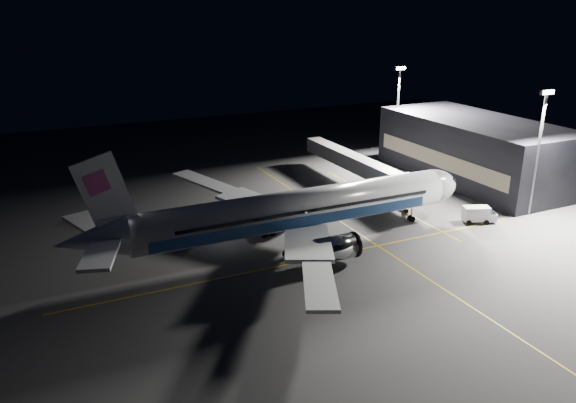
# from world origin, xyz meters

# --- Properties ---
(ground) EXTENTS (200.00, 200.00, 0.00)m
(ground) POSITION_xyz_m (0.00, 0.00, 0.00)
(ground) COLOR #4C4C4F
(ground) RESTS_ON ground
(guide_line_main) EXTENTS (0.25, 80.00, 0.01)m
(guide_line_main) POSITION_xyz_m (10.00, 0.00, 0.01)
(guide_line_main) COLOR gold
(guide_line_main) RESTS_ON ground
(guide_line_cross) EXTENTS (70.00, 0.25, 0.01)m
(guide_line_cross) POSITION_xyz_m (0.00, -6.00, 0.01)
(guide_line_cross) COLOR gold
(guide_line_cross) RESTS_ON ground
(guide_line_side) EXTENTS (0.25, 40.00, 0.01)m
(guide_line_side) POSITION_xyz_m (22.00, 10.00, 0.01)
(guide_line_side) COLOR gold
(guide_line_side) RESTS_ON ground
(airliner) EXTENTS (61.48, 54.22, 16.64)m
(airliner) POSITION_xyz_m (-1.08, 0.00, 5.16)
(airliner) COLOR silver
(airliner) RESTS_ON ground
(terminal) EXTENTS (18.12, 40.00, 12.00)m
(terminal) POSITION_xyz_m (45.98, 14.00, 6.00)
(terminal) COLOR black
(terminal) RESTS_ON ground
(jet_bridge) EXTENTS (3.60, 34.40, 6.30)m
(jet_bridge) POSITION_xyz_m (22.00, 18.06, 4.58)
(jet_bridge) COLOR #B2B2B7
(jet_bridge) RESTS_ON ground
(floodlight_mast_north) EXTENTS (2.40, 0.68, 20.70)m
(floodlight_mast_north) POSITION_xyz_m (40.00, 31.99, 12.37)
(floodlight_mast_north) COLOR #59595E
(floodlight_mast_north) RESTS_ON ground
(floodlight_mast_south) EXTENTS (2.40, 0.67, 20.70)m
(floodlight_mast_south) POSITION_xyz_m (40.00, -6.01, 12.37)
(floodlight_mast_south) COLOR #59595E
(floodlight_mast_south) RESTS_ON ground
(service_truck) EXTENTS (5.64, 3.86, 2.69)m
(service_truck) POSITION_xyz_m (29.80, -5.16, 1.44)
(service_truck) COLOR silver
(service_truck) RESTS_ON ground
(baggage_tug) EXTENTS (3.06, 2.76, 1.84)m
(baggage_tug) POSITION_xyz_m (-6.98, 12.38, 0.85)
(baggage_tug) COLOR black
(baggage_tug) RESTS_ON ground
(safety_cone_a) EXTENTS (0.38, 0.38, 0.57)m
(safety_cone_a) POSITION_xyz_m (-6.34, 4.00, 0.28)
(safety_cone_a) COLOR #FF570A
(safety_cone_a) RESTS_ON ground
(safety_cone_b) EXTENTS (0.45, 0.45, 0.67)m
(safety_cone_b) POSITION_xyz_m (3.59, 11.81, 0.34)
(safety_cone_b) COLOR #FF570A
(safety_cone_b) RESTS_ON ground
(safety_cone_c) EXTENTS (0.43, 0.43, 0.64)m
(safety_cone_c) POSITION_xyz_m (-7.46, 8.47, 0.32)
(safety_cone_c) COLOR #FF570A
(safety_cone_c) RESTS_ON ground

